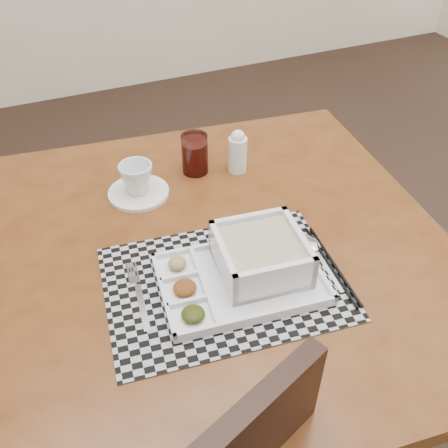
% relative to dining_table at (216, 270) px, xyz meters
% --- Properties ---
extents(floor, '(5.00, 5.00, 0.00)m').
position_rel_dining_table_xyz_m(floor, '(0.61, 0.04, -0.69)').
color(floor, '#301F18').
rests_on(floor, ground).
extents(dining_table, '(1.14, 1.14, 0.77)m').
position_rel_dining_table_xyz_m(dining_table, '(0.00, 0.00, 0.00)').
color(dining_table, '#4B230D').
rests_on(dining_table, ground).
extents(placemat, '(0.51, 0.40, 0.00)m').
position_rel_dining_table_xyz_m(placemat, '(-0.03, -0.11, 0.08)').
color(placemat, '#9B9BA2').
rests_on(placemat, dining_table).
extents(serving_tray, '(0.34, 0.26, 0.09)m').
position_rel_dining_table_xyz_m(serving_tray, '(0.03, -0.12, 0.11)').
color(serving_tray, white).
rests_on(serving_tray, placemat).
extents(fork, '(0.04, 0.19, 0.00)m').
position_rel_dining_table_xyz_m(fork, '(-0.20, -0.08, 0.08)').
color(fork, silver).
rests_on(fork, placemat).
extents(spoon, '(0.04, 0.18, 0.01)m').
position_rel_dining_table_xyz_m(spoon, '(0.19, -0.10, 0.08)').
color(spoon, silver).
rests_on(spoon, placemat).
extents(chopsticks, '(0.05, 0.24, 0.01)m').
position_rel_dining_table_xyz_m(chopsticks, '(0.20, -0.16, 0.09)').
color(chopsticks, black).
rests_on(chopsticks, placemat).
extents(saucer, '(0.15, 0.15, 0.01)m').
position_rel_dining_table_xyz_m(saucer, '(-0.10, 0.25, 0.08)').
color(saucer, white).
rests_on(saucer, dining_table).
extents(cup, '(0.09, 0.09, 0.08)m').
position_rel_dining_table_xyz_m(cup, '(-0.10, 0.25, 0.13)').
color(cup, white).
rests_on(cup, saucer).
extents(juice_glass, '(0.07, 0.07, 0.11)m').
position_rel_dining_table_xyz_m(juice_glass, '(0.06, 0.29, 0.13)').
color(juice_glass, white).
rests_on(juice_glass, dining_table).
extents(creamer_bottle, '(0.05, 0.05, 0.12)m').
position_rel_dining_table_xyz_m(creamer_bottle, '(0.17, 0.25, 0.14)').
color(creamer_bottle, white).
rests_on(creamer_bottle, dining_table).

